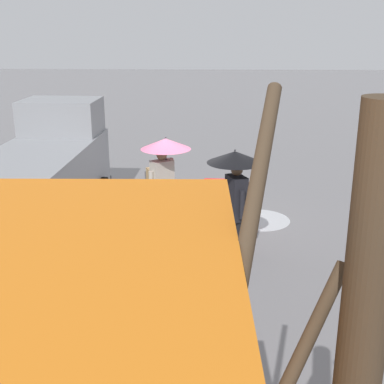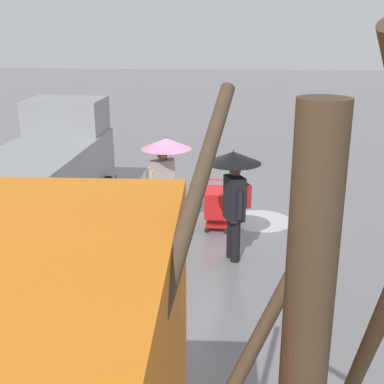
% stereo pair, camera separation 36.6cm
% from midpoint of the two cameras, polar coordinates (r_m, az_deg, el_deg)
% --- Properties ---
extents(ground_plane, '(90.00, 90.00, 0.00)m').
position_cam_midpoint_polar(ground_plane, '(11.51, 1.50, -3.95)').
color(ground_plane, slate).
extents(slush_patch_far_side, '(1.44, 1.44, 0.01)m').
position_cam_midpoint_polar(slush_patch_far_side, '(12.02, 8.54, -3.17)').
color(slush_patch_far_side, '#ADAFB5').
rests_on(slush_patch_far_side, ground).
extents(cargo_van_parked_right, '(2.29, 5.38, 2.60)m').
position_cam_midpoint_polar(cargo_van_parked_right, '(11.89, -15.11, 2.14)').
color(cargo_van_parked_right, gray).
rests_on(cargo_van_parked_right, ground).
extents(shopping_cart_vendor, '(0.58, 0.84, 1.02)m').
position_cam_midpoint_polar(shopping_cart_vendor, '(11.32, 3.77, -1.31)').
color(shopping_cart_vendor, red).
rests_on(shopping_cart_vendor, ground).
extents(hand_dolly_boxes, '(0.75, 0.85, 1.41)m').
position_cam_midpoint_polar(hand_dolly_boxes, '(11.06, -2.54, -0.46)').
color(hand_dolly_boxes, '#515156').
rests_on(hand_dolly_boxes, ground).
extents(pedestrian_pink_side, '(1.04, 1.04, 2.15)m').
position_cam_midpoint_polar(pedestrian_pink_side, '(9.54, 5.81, 1.28)').
color(pedestrian_pink_side, black).
rests_on(pedestrian_pink_side, ground).
extents(pedestrian_black_side, '(1.04, 1.04, 2.15)m').
position_cam_midpoint_polar(pedestrian_black_side, '(10.64, -2.07, 3.20)').
color(pedestrian_black_side, black).
rests_on(pedestrian_black_side, ground).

